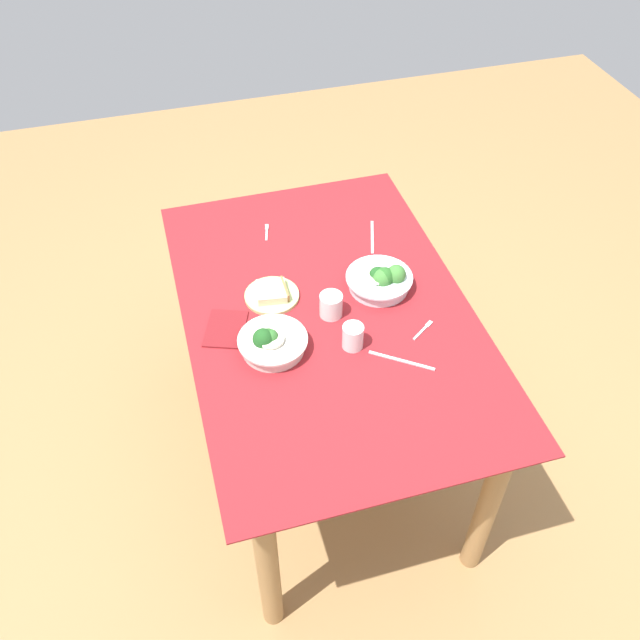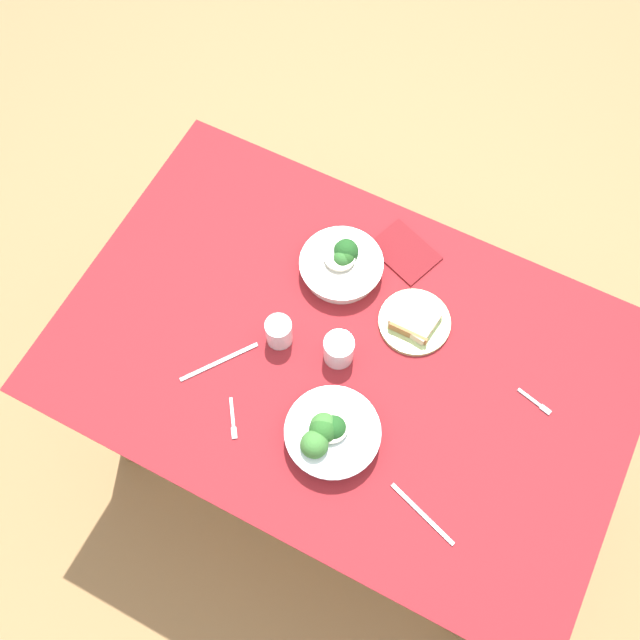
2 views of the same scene
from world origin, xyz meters
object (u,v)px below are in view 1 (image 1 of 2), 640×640
bread_side_plate (272,294)px  water_glass_side (331,305)px  table_knife_left (372,237)px  fork_by_near_bowl (267,232)px  water_glass_center (353,336)px  table_knife_right (402,361)px  broccoli_bowl_near (381,280)px  fork_by_far_bowl (424,329)px  broccoli_bowl_far (271,342)px  napkin_folded_upper (226,329)px

bread_side_plate → water_glass_side: 0.22m
table_knife_left → bread_side_plate: bearing=134.7°
bread_side_plate → fork_by_near_bowl: size_ratio=1.96×
water_glass_center → table_knife_left: size_ratio=0.44×
bread_side_plate → water_glass_side: water_glass_side is taller
fork_by_near_bowl → table_knife_right: bearing=-146.8°
broccoli_bowl_near → fork_by_near_bowl: size_ratio=2.42×
fork_by_far_bowl → table_knife_right: (-0.11, 0.12, -0.00)m
water_glass_center → fork_by_far_bowl: water_glass_center is taller
broccoli_bowl_near → water_glass_side: 0.21m
broccoli_bowl_near → water_glass_center: bearing=142.7°
broccoli_bowl_far → fork_by_near_bowl: bearing=-11.0°
fork_by_far_bowl → napkin_folded_upper: size_ratio=0.54×
broccoli_bowl_near → fork_by_far_bowl: bearing=-163.4°
broccoli_bowl_far → table_knife_right: bearing=-112.6°
water_glass_side → fork_by_near_bowl: water_glass_side is taller
broccoli_bowl_near → table_knife_right: bearing=171.8°
broccoli_bowl_far → fork_by_far_bowl: size_ratio=2.42×
broccoli_bowl_far → broccoli_bowl_near: (0.18, -0.42, 0.01)m
table_knife_right → napkin_folded_upper: napkin_folded_upper is taller
water_glass_center → napkin_folded_upper: size_ratio=0.50×
broccoli_bowl_far → table_knife_left: (0.45, -0.48, -0.03)m
broccoli_bowl_far → broccoli_bowl_near: bearing=-67.3°
table_knife_right → napkin_folded_upper: size_ratio=1.26×
bread_side_plate → fork_by_far_bowl: bearing=-123.2°
broccoli_bowl_far → table_knife_right: size_ratio=1.04×
table_knife_left → fork_by_near_bowl: bearing=87.9°
water_glass_center → fork_by_near_bowl: size_ratio=0.88×
bread_side_plate → water_glass_center: water_glass_center is taller
water_glass_side → table_knife_left: water_glass_side is taller
napkin_folded_upper → fork_by_near_bowl: bearing=-27.4°
water_glass_side → water_glass_center: bearing=-170.5°
fork_by_near_bowl → napkin_folded_upper: size_ratio=0.56×
fork_by_near_bowl → table_knife_right: 0.78m
bread_side_plate → napkin_folded_upper: 0.21m
broccoli_bowl_far → water_glass_side: bearing=-65.5°
napkin_folded_upper → table_knife_left: bearing=-62.2°
broccoli_bowl_far → napkin_folded_upper: bearing=44.4°
table_knife_left → napkin_folded_upper: bearing=136.2°
water_glass_side → table_knife_left: 0.44m
table_knife_left → napkin_folded_upper: (-0.32, 0.61, 0.00)m
table_knife_left → table_knife_right: 0.61m
fork_by_far_bowl → fork_by_near_bowl: (0.63, 0.38, -0.00)m
bread_side_plate → water_glass_side: (-0.13, -0.17, 0.03)m
water_glass_center → broccoli_bowl_near: bearing=-37.3°
broccoli_bowl_far → water_glass_side: (0.10, -0.22, 0.01)m
broccoli_bowl_far → napkin_folded_upper: broccoli_bowl_far is taller
fork_by_near_bowl → napkin_folded_upper: napkin_folded_upper is taller
water_glass_side → napkin_folded_upper: bearing=85.9°
broccoli_bowl_near → water_glass_side: size_ratio=2.80×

